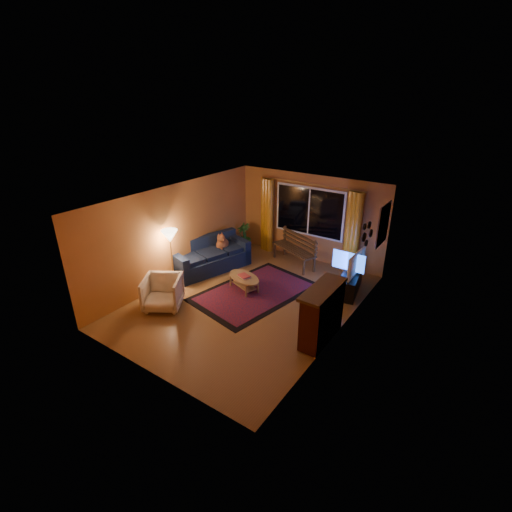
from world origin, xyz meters
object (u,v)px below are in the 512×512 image
Objects in this scene: floor_lamp at (172,259)px; tv_console at (350,282)px; armchair at (162,291)px; coffee_table at (244,283)px; bench at (293,257)px; sofa at (210,255)px.

floor_lamp reaches higher than tv_console.
floor_lamp is (-0.55, 0.87, 0.34)m from armchair.
armchair is 2.02m from coffee_table.
bench is 3.46m from floor_lamp.
floor_lamp is at bearing -160.49° from tv_console.
floor_lamp reaches higher than bench.
coffee_table is (1.47, -0.42, -0.26)m from sofa.
armchair reaches higher than tv_console.
coffee_table is at bearing -74.13° from bench.
tv_console is at bearing 6.39° from bench.
armchair is 0.55× the size of floor_lamp.
bench reaches higher than coffee_table.
tv_console is (3.26, 3.11, -0.16)m from armchair.
tv_console is at bearing 32.26° from coffee_table.
sofa reaches higher than coffee_table.
floor_lamp reaches higher than armchair.
armchair is (0.43, -2.13, -0.02)m from sofa.
bench is at bearing 58.77° from sofa.
floor_lamp is 1.23× the size of tv_console.
floor_lamp is (-0.13, -1.26, 0.32)m from sofa.
floor_lamp is at bearing -79.21° from sofa.
coffee_table is 2.62m from tv_console.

